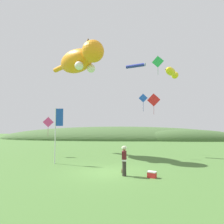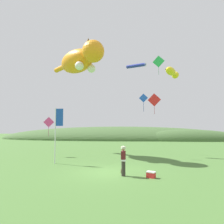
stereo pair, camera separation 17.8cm
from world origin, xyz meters
The scene contains 13 objects.
ground_plane centered at (0.00, 0.00, 0.00)m, with size 120.00×120.00×0.00m, color #477033.
distant_hill_ridge centered at (1.66, 32.38, 0.00)m, with size 55.42×15.18×5.62m.
festival_attendant centered at (0.98, -0.88, 0.95)m, with size 0.31×0.45×1.77m.
kite_spool centered at (0.88, -0.06, 0.13)m, with size 0.13×0.25×0.25m.
picnic_cooler centered at (2.58, -1.19, 0.18)m, with size 0.59×0.52×0.36m.
festival_banner_pole centered at (-4.35, 2.74, 2.91)m, with size 0.66×0.08×4.44m.
kite_giant_cat centered at (-3.66, 7.62, 10.02)m, with size 7.08×7.30×2.86m.
kite_fish_windsock centered at (5.18, 4.30, 7.68)m, with size 1.73×2.45×0.75m.
kite_tube_streamer centered at (2.41, 8.53, 9.58)m, with size 2.18×1.26×0.44m.
kite_diamond_red centered at (4.47, 9.69, 5.93)m, with size 1.44×0.46×2.40m.
kite_diamond_blue centered at (2.97, 6.74, 5.72)m, with size 0.88×0.17×1.79m.
kite_diamond_pink centered at (-6.59, 6.72, 3.35)m, with size 0.99×0.40×1.96m.
kite_diamond_green centered at (5.30, 11.32, 10.90)m, with size 1.39×0.58×2.39m.
Camera 1 is at (0.87, -13.08, 3.01)m, focal length 32.00 mm.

